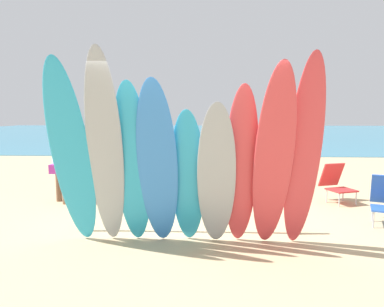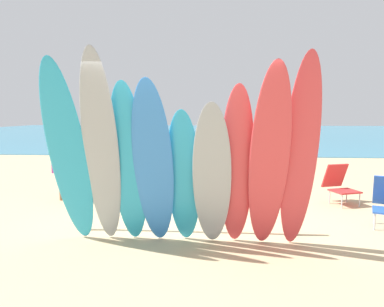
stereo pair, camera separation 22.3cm
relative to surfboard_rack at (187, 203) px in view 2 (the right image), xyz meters
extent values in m
plane|color=tan|center=(0.00, 14.00, -0.48)|extent=(60.00, 60.00, 0.00)
cube|color=teal|center=(0.00, 29.78, -0.47)|extent=(60.00, 40.00, 0.02)
cylinder|color=brown|center=(-1.69, 0.00, -0.20)|extent=(0.07, 0.07, 0.56)
cylinder|color=brown|center=(1.69, 0.00, -0.20)|extent=(0.07, 0.07, 0.56)
cylinder|color=brown|center=(0.00, 0.00, 0.08)|extent=(3.50, 0.06, 0.06)
ellipsoid|color=#289EC6|center=(-1.56, -0.74, 0.82)|extent=(0.60, 0.96, 2.59)
ellipsoid|color=#999EA3|center=(-1.09, -0.75, 0.87)|extent=(0.57, 1.04, 2.70)
ellipsoid|color=#289EC6|center=(-0.75, -0.61, 0.68)|extent=(0.51, 0.72, 2.31)
ellipsoid|color=#337AD1|center=(-0.40, -0.65, 0.69)|extent=(0.60, 0.80, 2.34)
ellipsoid|color=#289EC6|center=(0.01, -0.53, 0.49)|extent=(0.50, 0.64, 1.95)
ellipsoid|color=#999EA3|center=(0.41, -0.65, 0.54)|extent=(0.55, 0.74, 2.04)
ellipsoid|color=#D13D42|center=(0.74, -0.59, 0.65)|extent=(0.46, 0.73, 2.27)
ellipsoid|color=#D13D42|center=(1.16, -0.73, 0.78)|extent=(0.56, 0.93, 2.53)
ellipsoid|color=#D13D42|center=(1.58, -0.64, 0.85)|extent=(0.52, 0.75, 2.66)
cylinder|color=brown|center=(-1.23, 2.94, -0.07)|extent=(0.12, 0.12, 0.81)
cylinder|color=brown|center=(-0.95, 3.11, -0.07)|extent=(0.12, 0.12, 0.81)
cube|color=black|center=(-1.09, 3.03, 0.27)|extent=(0.44, 0.27, 0.19)
cube|color=black|center=(-1.09, 3.03, 0.65)|extent=(0.47, 0.40, 0.63)
sphere|color=brown|center=(-1.09, 3.03, 1.08)|extent=(0.23, 0.23, 0.23)
cylinder|color=brown|center=(-1.32, 2.89, 0.68)|extent=(0.10, 0.10, 0.56)
cylinder|color=brown|center=(-0.86, 3.16, 0.68)|extent=(0.10, 0.10, 0.56)
cylinder|color=#9E704C|center=(0.28, 3.52, -0.09)|extent=(0.12, 0.12, 0.78)
cylinder|color=#9E704C|center=(0.58, 3.42, -0.09)|extent=(0.12, 0.12, 0.78)
cube|color=#DB333D|center=(0.43, 3.47, 0.24)|extent=(0.42, 0.26, 0.19)
cube|color=#33A36B|center=(0.43, 3.47, 0.61)|extent=(0.45, 0.33, 0.61)
sphere|color=#9E704C|center=(0.43, 3.47, 1.03)|extent=(0.22, 0.22, 0.22)
cylinder|color=#9E704C|center=(0.18, 3.55, 0.64)|extent=(0.10, 0.10, 0.55)
cylinder|color=#9E704C|center=(0.68, 3.38, 0.64)|extent=(0.10, 0.10, 0.55)
cylinder|color=tan|center=(2.04, 7.30, -0.07)|extent=(0.12, 0.12, 0.82)
cylinder|color=tan|center=(1.75, 7.48, -0.07)|extent=(0.12, 0.12, 0.82)
cube|color=#DB333D|center=(1.90, 7.39, 0.27)|extent=(0.44, 0.27, 0.20)
cube|color=#DB333D|center=(1.90, 7.39, 0.66)|extent=(0.48, 0.41, 0.64)
sphere|color=tan|center=(1.90, 7.39, 1.10)|extent=(0.23, 0.23, 0.23)
cylinder|color=tan|center=(2.13, 7.25, 0.69)|extent=(0.10, 0.10, 0.57)
cylinder|color=tan|center=(1.66, 7.53, 0.69)|extent=(0.10, 0.10, 0.57)
cylinder|color=tan|center=(1.31, 6.73, -0.06)|extent=(0.13, 0.13, 0.84)
cylinder|color=tan|center=(1.62, 6.57, -0.06)|extent=(0.13, 0.13, 0.84)
cube|color=#DB333D|center=(1.46, 6.65, 0.29)|extent=(0.45, 0.28, 0.20)
cube|color=#B23399|center=(1.46, 6.65, 0.68)|extent=(0.49, 0.39, 0.66)
sphere|color=tan|center=(1.46, 6.65, 1.13)|extent=(0.24, 0.24, 0.24)
cylinder|color=tan|center=(1.21, 6.77, 0.72)|extent=(0.10, 0.10, 0.58)
cylinder|color=tan|center=(1.71, 6.53, 0.72)|extent=(0.10, 0.10, 0.58)
cylinder|color=brown|center=(-2.67, 1.65, -0.08)|extent=(0.12, 0.12, 0.79)
cylinder|color=brown|center=(-2.90, 1.88, -0.08)|extent=(0.12, 0.12, 0.79)
cube|color=#B23399|center=(-2.79, 1.77, 0.25)|extent=(0.42, 0.26, 0.19)
cube|color=silver|center=(-2.79, 1.77, 0.62)|extent=(0.44, 0.44, 0.62)
sphere|color=brown|center=(-2.79, 1.77, 1.04)|extent=(0.22, 0.22, 0.22)
cylinder|color=brown|center=(-2.60, 1.59, 0.66)|extent=(0.10, 0.10, 0.55)
cylinder|color=brown|center=(-2.97, 1.95, 0.66)|extent=(0.10, 0.10, 0.55)
cylinder|color=#B7B7BC|center=(2.96, 1.64, -0.34)|extent=(0.02, 0.02, 0.28)
cylinder|color=#B7B7BC|center=(3.35, 1.78, -0.34)|extent=(0.02, 0.02, 0.28)
cylinder|color=#B7B7BC|center=(2.83, 1.99, -0.34)|extent=(0.02, 0.02, 0.28)
cylinder|color=#B7B7BC|center=(3.23, 2.14, -0.34)|extent=(0.02, 0.02, 0.28)
cube|color=red|center=(3.09, 1.89, -0.19)|extent=(0.62, 0.59, 0.03)
cube|color=red|center=(2.98, 2.20, 0.08)|extent=(0.55, 0.39, 0.52)
cylinder|color=#B7B7BC|center=(3.03, 0.34, -0.34)|extent=(0.02, 0.02, 0.28)
cylinder|color=#B7B7BC|center=(3.17, 0.69, -0.34)|extent=(0.02, 0.02, 0.28)
ellipsoid|color=teal|center=(-6.03, 13.13, -0.33)|extent=(4.28, 1.71, 0.34)
camera|label=1|loc=(0.26, -5.31, 1.40)|focal=32.40mm
camera|label=2|loc=(0.48, -5.30, 1.40)|focal=32.40mm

